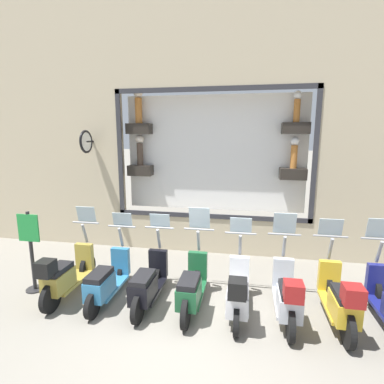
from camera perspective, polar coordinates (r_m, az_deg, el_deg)
ground_plane at (r=5.29m, az=-1.39°, el=-25.35°), size 120.00×120.00×0.00m
building_facade at (r=7.87m, az=4.11°, el=16.34°), size 1.22×36.00×7.64m
scooter_yellow_1 at (r=5.71m, az=26.32°, el=-17.89°), size 1.81×0.61×1.61m
scooter_silver_2 at (r=5.54m, az=17.71°, el=-18.21°), size 1.80×0.60×1.68m
scooter_white_3 at (r=5.49m, az=8.74°, el=-18.33°), size 1.79×0.60×1.55m
scooter_green_4 at (r=5.64m, az=-0.01°, el=-17.55°), size 1.81×0.61×1.72m
scooter_black_5 at (r=5.83m, az=-8.34°, el=-16.85°), size 1.80×0.60×1.54m
scooter_teal_6 at (r=6.12m, az=-15.93°, el=-15.87°), size 1.79×0.60×1.53m
scooter_olive_7 at (r=6.44m, az=-22.92°, el=-14.27°), size 1.81×0.61×1.63m
shop_sign_post at (r=6.87m, az=-28.34°, el=-9.49°), size 0.36×0.45×1.65m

